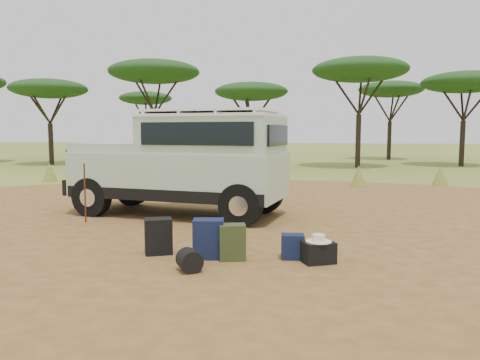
# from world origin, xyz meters

# --- Properties ---
(ground) EXTENTS (140.00, 140.00, 0.00)m
(ground) POSITION_xyz_m (0.00, 0.00, 0.00)
(ground) COLOR olive
(ground) RESTS_ON ground
(dirt_clearing) EXTENTS (23.00, 23.00, 0.01)m
(dirt_clearing) POSITION_xyz_m (0.00, 0.00, 0.00)
(dirt_clearing) COLOR olive
(dirt_clearing) RESTS_ON ground
(grass_fringe) EXTENTS (36.60, 1.60, 0.90)m
(grass_fringe) POSITION_xyz_m (0.12, 8.67, 0.40)
(grass_fringe) COLOR olive
(grass_fringe) RESTS_ON ground
(acacia_treeline) EXTENTS (46.70, 13.20, 6.26)m
(acacia_treeline) POSITION_xyz_m (0.75, 19.81, 4.87)
(acacia_treeline) COLOR #2D2119
(acacia_treeline) RESTS_ON ground
(safari_vehicle) EXTENTS (5.43, 2.98, 2.50)m
(safari_vehicle) POSITION_xyz_m (-1.76, 2.10, 1.21)
(safari_vehicle) COLOR #AAC6A9
(safari_vehicle) RESTS_ON ground
(walking_staff) EXTENTS (0.23, 0.42, 1.35)m
(walking_staff) POSITION_xyz_m (-3.64, 0.70, 0.67)
(walking_staff) COLOR brown
(walking_staff) RESTS_ON ground
(backpack_black) EXTENTS (0.52, 0.46, 0.59)m
(backpack_black) POSITION_xyz_m (-1.30, -1.48, 0.30)
(backpack_black) COLOR black
(backpack_black) RESTS_ON ground
(backpack_navy) EXTENTS (0.53, 0.41, 0.63)m
(backpack_navy) POSITION_xyz_m (-0.43, -1.62, 0.32)
(backpack_navy) COLOR #13233E
(backpack_navy) RESTS_ON ground
(backpack_olive) EXTENTS (0.46, 0.37, 0.57)m
(backpack_olive) POSITION_xyz_m (-0.04, -1.67, 0.28)
(backpack_olive) COLOR #333D1C
(backpack_olive) RESTS_ON ground
(duffel_navy) EXTENTS (0.37, 0.29, 0.40)m
(duffel_navy) POSITION_xyz_m (0.89, -1.49, 0.20)
(duffel_navy) COLOR #13233E
(duffel_navy) RESTS_ON ground
(hard_case) EXTENTS (0.57, 0.49, 0.33)m
(hard_case) POSITION_xyz_m (1.29, -1.67, 0.17)
(hard_case) COLOR black
(hard_case) RESTS_ON ground
(stuff_sack) EXTENTS (0.45, 0.45, 0.33)m
(stuff_sack) POSITION_xyz_m (-0.56, -2.36, 0.16)
(stuff_sack) COLOR black
(stuff_sack) RESTS_ON ground
(safari_hat) EXTENTS (0.40, 0.40, 0.12)m
(safari_hat) POSITION_xyz_m (1.29, -1.67, 0.38)
(safari_hat) COLOR beige
(safari_hat) RESTS_ON hard_case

